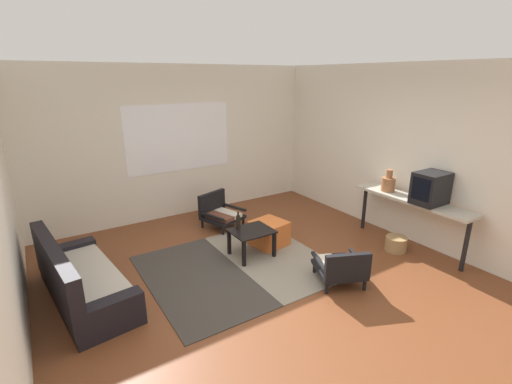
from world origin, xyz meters
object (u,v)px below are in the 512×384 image
armchair_striped_foreground (341,267)px  glass_bottle (238,222)px  coffee_table (251,235)px  clay_vase (388,183)px  couch (80,282)px  wicker_basket (396,244)px  crt_television (430,188)px  console_shelf (412,204)px  armchair_by_window (219,212)px  ottoman_orange (269,233)px

armchair_striped_foreground → glass_bottle: size_ratio=2.79×
coffee_table → clay_vase: 2.31m
glass_bottle → couch: bearing=179.3°
clay_vase → wicker_basket: size_ratio=1.10×
crt_television → clay_vase: crt_television is taller
couch → clay_vase: clay_vase is taller
console_shelf → clay_vase: (0.00, 0.44, 0.21)m
armchair_striped_foreground → console_shelf: 1.69m
crt_television → glass_bottle: 2.73m
armchair_by_window → wicker_basket: armchair_by_window is taller
armchair_striped_foreground → coffee_table: bearing=113.7°
ottoman_orange → glass_bottle: (-0.56, -0.03, 0.32)m
coffee_table → glass_bottle: 0.27m
console_shelf → glass_bottle: bearing=153.2°
armchair_striped_foreground → console_shelf: bearing=7.4°
ottoman_orange → glass_bottle: size_ratio=1.80×
couch → clay_vase: size_ratio=5.48×
couch → console_shelf: bearing=-15.1°
ottoman_orange → clay_vase: bearing=-23.4°
glass_bottle → crt_television: bearing=-31.7°
wicker_basket → clay_vase: bearing=60.7°
glass_bottle → console_shelf: bearing=-26.8°
couch → wicker_basket: (4.15, -1.18, -0.12)m
clay_vase → glass_bottle: size_ratio=1.27×
console_shelf → wicker_basket: console_shelf is taller
ottoman_orange → console_shelf: console_shelf is taller
armchair_striped_foreground → glass_bottle: (-0.68, 1.37, 0.28)m
armchair_striped_foreground → glass_bottle: 1.55m
armchair_by_window → armchair_striped_foreground: (0.42, -2.49, -0.02)m
crt_television → wicker_basket: (-0.24, 0.26, -0.90)m
console_shelf → wicker_basket: 0.64m
glass_bottle → clay_vase: bearing=-17.5°
crt_television → glass_bottle: bearing=148.3°
console_shelf → glass_bottle: size_ratio=6.81×
ottoman_orange → console_shelf: size_ratio=0.26×
armchair_striped_foreground → ottoman_orange: size_ratio=1.55×
couch → glass_bottle: (2.10, -0.03, 0.28)m
glass_bottle → wicker_basket: 2.39m
armchair_striped_foreground → wicker_basket: 1.38m
armchair_by_window → clay_vase: (2.03, -1.84, 0.65)m
armchair_by_window → coffee_table: bearing=-95.5°
armchair_by_window → armchair_striped_foreground: bearing=-80.4°
couch → coffee_table: bearing=-4.0°
console_shelf → clay_vase: bearing=90.0°
clay_vase → glass_bottle: clay_vase is taller
glass_bottle → wicker_basket: (2.05, -1.16, -0.41)m
glass_bottle → ottoman_orange: bearing=3.2°
couch → console_shelf: 4.57m
console_shelf → crt_television: bearing=-90.7°
couch → crt_television: bearing=-18.2°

